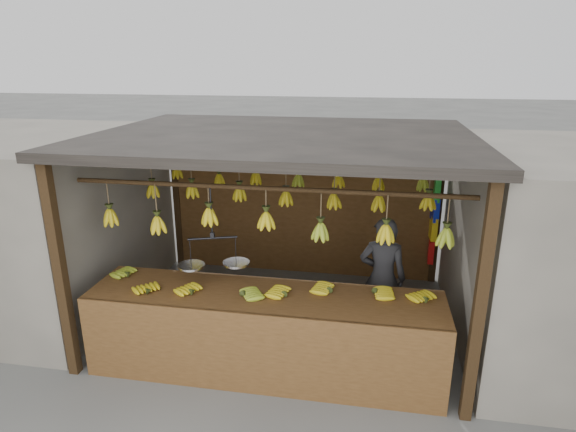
# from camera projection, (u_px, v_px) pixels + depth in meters

# --- Properties ---
(ground) EXTENTS (80.00, 80.00, 0.00)m
(ground) POSITION_uv_depth(u_px,v_px,m) (284.00, 318.00, 6.25)
(ground) COLOR #5B5B57
(stall) EXTENTS (4.30, 3.30, 2.40)m
(stall) POSITION_uv_depth(u_px,v_px,m) (288.00, 164.00, 5.95)
(stall) COLOR black
(stall) RESTS_ON ground
(neighbor_left) EXTENTS (3.00, 3.00, 2.30)m
(neighbor_left) POSITION_uv_depth(u_px,v_px,m) (22.00, 219.00, 6.49)
(neighbor_left) COLOR slate
(neighbor_left) RESTS_ON ground
(counter) EXTENTS (3.67, 0.84, 0.96)m
(counter) POSITION_uv_depth(u_px,v_px,m) (262.00, 317.00, 4.87)
(counter) COLOR brown
(counter) RESTS_ON ground
(hanging_bananas) EXTENTS (3.64, 2.19, 0.39)m
(hanging_bananas) POSITION_uv_depth(u_px,v_px,m) (284.00, 198.00, 5.74)
(hanging_bananas) COLOR gold
(hanging_bananas) RESTS_ON ground
(balance_scale) EXTENTS (0.72, 0.42, 0.87)m
(balance_scale) POSITION_uv_depth(u_px,v_px,m) (214.00, 260.00, 5.04)
(balance_scale) COLOR black
(balance_scale) RESTS_ON ground
(vendor) EXTENTS (0.58, 0.41, 1.51)m
(vendor) POSITION_uv_depth(u_px,v_px,m) (382.00, 278.00, 5.65)
(vendor) COLOR #262628
(vendor) RESTS_ON ground
(bag_bundles) EXTENTS (0.08, 0.26, 1.27)m
(bag_bundles) POSITION_uv_depth(u_px,v_px,m) (434.00, 219.00, 6.88)
(bag_bundles) COLOR #199926
(bag_bundles) RESTS_ON ground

